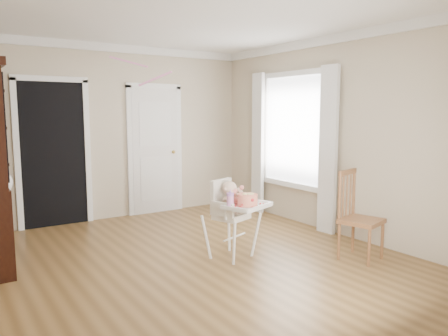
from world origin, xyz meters
TOP-DOWN VIEW (x-y plane):
  - floor at (0.00, 0.00)m, footprint 5.00×5.00m
  - ceiling at (0.00, 0.00)m, footprint 5.00×5.00m
  - wall_back at (0.00, 2.50)m, footprint 4.50×0.00m
  - wall_right at (2.25, 0.00)m, footprint 0.00×5.00m
  - crown_molding at (0.00, 0.00)m, footprint 4.50×5.00m
  - doorway at (-0.90, 2.48)m, footprint 1.06×0.05m
  - closet_door at (0.70, 2.48)m, footprint 0.96×0.09m
  - window_right at (2.18, 0.80)m, footprint 0.13×1.84m
  - high_chair at (0.45, -0.13)m, footprint 0.70×0.78m
  - baby at (0.45, -0.11)m, footprint 0.29×0.21m
  - cake at (0.52, -0.34)m, footprint 0.29×0.29m
  - sippy_cup at (0.33, -0.27)m, footprint 0.08×0.08m
  - dining_chair at (1.64, -0.95)m, footprint 0.51×0.51m
  - streamer at (-0.33, 0.91)m, footprint 0.35×0.38m

SIDE VIEW (x-z plane):
  - floor at x=0.00m, z-range 0.00..0.00m
  - dining_chair at x=1.64m, z-range -0.03..0.98m
  - high_chair at x=0.45m, z-range 0.11..1.03m
  - baby at x=0.45m, z-range 0.50..0.89m
  - cake at x=0.52m, z-range 0.64..0.78m
  - sippy_cup at x=0.33m, z-range 0.63..0.82m
  - closet_door at x=0.70m, z-range -0.04..2.09m
  - doorway at x=-0.90m, z-range 0.00..2.22m
  - window_right at x=2.18m, z-range 0.14..2.44m
  - wall_back at x=0.00m, z-range -0.90..3.60m
  - wall_right at x=2.25m, z-range -1.15..3.85m
  - streamer at x=-0.33m, z-range 2.19..2.34m
  - crown_molding at x=0.00m, z-range 2.58..2.70m
  - ceiling at x=0.00m, z-range 2.70..2.70m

